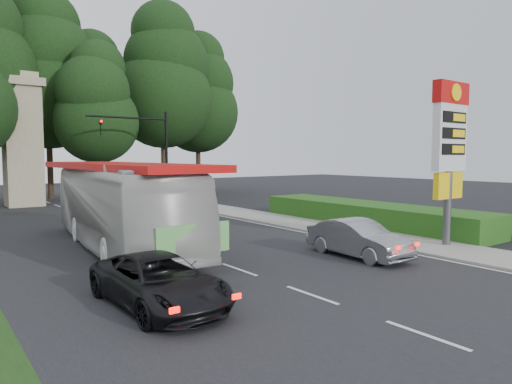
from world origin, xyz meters
TOP-DOWN VIEW (x-y plane):
  - ground at (0.00, 0.00)m, footprint 120.00×120.00m
  - road_surface at (0.00, 12.00)m, footprint 14.00×80.00m
  - sidewalk_right at (8.50, 12.00)m, footprint 3.00×80.00m
  - hedge at (11.50, 8.00)m, footprint 3.00×14.00m
  - gas_station_pylon at (9.20, 1.99)m, footprint 2.10×0.45m
  - traffic_signal_mast at (5.68, 24.00)m, footprint 6.10×0.35m
  - monument at (-2.00, 30.00)m, footprint 3.00×3.00m
  - tree_center_right at (1.00, 35.00)m, footprint 9.24×9.24m
  - tree_east_near at (6.00, 37.00)m, footprint 8.12×8.12m
  - tree_east_mid at (11.00, 33.00)m, footprint 9.52×9.52m
  - tree_far_east at (16.00, 35.00)m, footprint 8.68×8.68m
  - tree_monument_right at (3.50, 29.50)m, footprint 6.72×6.72m
  - transit_bus at (-1.79, 10.04)m, footprint 4.24×12.92m
  - sedan_silver at (4.75, 2.96)m, footprint 1.69×4.35m
  - suv_charcoal at (-3.71, 2.19)m, footprint 2.31×4.77m

SIDE VIEW (x-z plane):
  - ground at x=0.00m, z-range 0.00..0.00m
  - road_surface at x=0.00m, z-range 0.00..0.02m
  - sidewalk_right at x=8.50m, z-range 0.00..0.12m
  - hedge at x=11.50m, z-range 0.00..1.20m
  - suv_charcoal at x=-3.71m, z-range 0.00..1.31m
  - sedan_silver at x=4.75m, z-range 0.00..1.41m
  - transit_bus at x=-1.79m, z-range 0.00..3.53m
  - gas_station_pylon at x=9.20m, z-range 1.02..7.87m
  - traffic_signal_mast at x=5.68m, z-range 1.07..8.27m
  - monument at x=-2.00m, z-range 0.08..10.13m
  - tree_monument_right at x=3.50m, z-range 1.41..14.61m
  - tree_east_near at x=6.00m, z-range 1.71..17.66m
  - tree_far_east at x=16.00m, z-range 1.83..18.88m
  - tree_center_right at x=1.00m, z-range 1.94..20.09m
  - tree_east_mid at x=11.00m, z-range 2.00..20.70m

